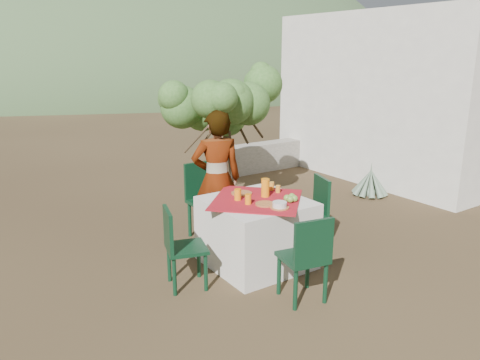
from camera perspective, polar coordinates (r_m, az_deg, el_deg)
name	(u,v)px	position (r m, az deg, el deg)	size (l,w,h in m)	color
ground	(214,274)	(5.14, -3.15, -11.43)	(160.00, 160.00, 0.00)	#332517
table	(257,232)	(5.23, 2.03, -6.34)	(1.30, 1.30, 0.76)	silver
chair_far	(205,196)	(5.98, -4.28, -1.99)	(0.45, 0.45, 0.96)	black
chair_near	(307,255)	(4.46, 8.15, -9.10)	(0.47, 0.47, 0.87)	black
chair_left	(179,244)	(4.73, -7.42, -7.78)	(0.48, 0.48, 0.84)	black
chair_right	(313,209)	(5.70, 8.87, -3.52)	(0.51, 0.51, 0.88)	black
person	(217,179)	(5.63, -2.85, 0.11)	(0.61, 0.40, 1.67)	#8C6651
shrub_tree	(228,111)	(6.88, -1.46, 8.47)	(1.60, 1.57, 1.88)	#4C3B26
agave	(370,183)	(8.04, 15.60, -0.34)	(0.59, 0.60, 0.63)	slate
guesthouse	(413,95)	(9.83, 20.33, 9.70)	(3.20, 4.20, 3.00)	white
stone_wall	(279,154)	(9.66, 4.83, 3.15)	(2.60, 0.35, 0.55)	gray
hill_near_right	(119,79)	(42.51, -14.50, 11.81)	(48.00, 48.00, 20.00)	#3B5530
hill_far_right	(218,71)	(58.48, -2.74, 13.13)	(36.00, 36.00, 14.00)	slate
plate_far	(242,193)	(5.29, 0.20, -1.63)	(0.24, 0.24, 0.01)	brown
plate_near	(265,204)	(4.92, 3.10, -2.94)	(0.21, 0.21, 0.01)	brown
glass_far	(238,194)	(5.06, -0.28, -1.78)	(0.08, 0.08, 0.12)	orange
glass_near	(248,199)	(4.92, 1.00, -2.35)	(0.07, 0.07, 0.11)	orange
juice_pitcher	(265,188)	(5.17, 3.10, -0.94)	(0.09, 0.09, 0.20)	orange
bowl_plate	(280,208)	(4.83, 4.85, -3.37)	(0.20, 0.20, 0.01)	brown
white_bowl	(280,204)	(4.82, 4.86, -2.99)	(0.15, 0.15, 0.05)	silver
jar_left	(278,189)	(5.34, 4.66, -1.09)	(0.05, 0.05, 0.08)	orange
jar_right	(272,186)	(5.43, 3.87, -0.74)	(0.06, 0.06, 0.10)	orange
napkin_holder	(265,190)	(5.28, 3.07, -1.28)	(0.07, 0.04, 0.08)	silver
fruit_cluster	(291,198)	(5.04, 6.21, -2.21)	(0.15, 0.14, 0.08)	olive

